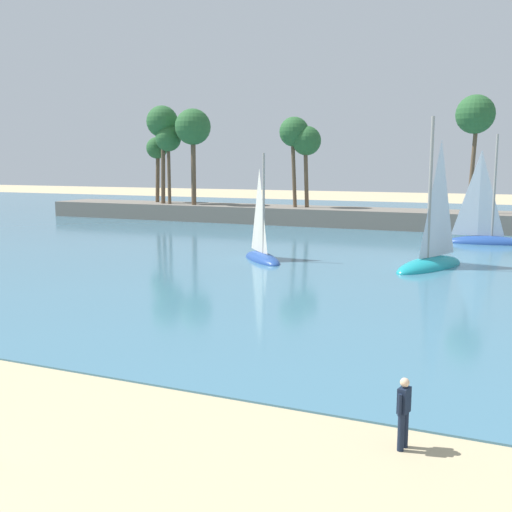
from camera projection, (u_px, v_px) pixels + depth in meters
name	position (u px, v px, depth m)	size (l,w,h in m)	color
sea	(395.00, 231.00, 57.02)	(220.00, 86.06, 0.06)	teal
palm_headland	(377.00, 197.00, 60.14)	(81.08, 6.29, 12.70)	slate
person_at_waterline	(404.00, 411.00, 13.56)	(0.27, 0.54, 1.67)	#141E33
sailboat_near_shore	(262.00, 250.00, 39.88)	(4.58, 4.83, 7.44)	#234793
sailboat_mid_bay	(431.00, 253.00, 36.95)	(4.34, 6.93, 9.66)	teal
sailboat_toward_headland	(486.00, 233.00, 48.01)	(6.50, 2.74, 9.13)	#234793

